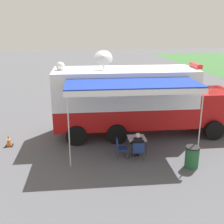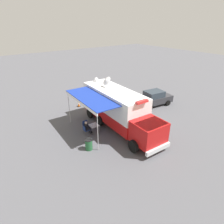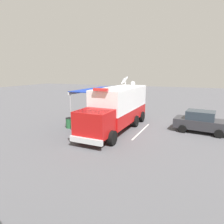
{
  "view_description": "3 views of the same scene",
  "coord_description": "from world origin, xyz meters",
  "px_view_note": "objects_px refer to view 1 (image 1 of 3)",
  "views": [
    {
      "loc": [
        13.71,
        -2.69,
        5.7
      ],
      "look_at": [
        1.2,
        -0.83,
        1.64
      ],
      "focal_mm": 44.5,
      "sensor_mm": 36.0,
      "label": 1
    },
    {
      "loc": [
        9.96,
        13.1,
        9.18
      ],
      "look_at": [
        0.64,
        0.54,
        1.68
      ],
      "focal_mm": 30.91,
      "sensor_mm": 36.0,
      "label": 2
    },
    {
      "loc": [
        -5.74,
        16.15,
        4.85
      ],
      "look_at": [
        0.63,
        0.47,
        1.37
      ],
      "focal_mm": 31.67,
      "sensor_mm": 36.0,
      "label": 3
    }
  ],
  "objects_px": {
    "folding_table": "(137,139)",
    "water_bottle": "(138,137)",
    "trash_bin": "(192,157)",
    "folding_chair_beside_table": "(120,147)",
    "traffic_cone": "(9,141)",
    "seated_responder": "(137,145)",
    "car_behind_truck": "(96,90)",
    "folding_chair_at_table": "(138,150)",
    "command_truck": "(139,99)"
  },
  "relations": [
    {
      "from": "command_truck",
      "to": "water_bottle",
      "type": "relative_size",
      "value": 42.82
    },
    {
      "from": "folding_table",
      "to": "water_bottle",
      "type": "relative_size",
      "value": 3.73
    },
    {
      "from": "folding_chair_at_table",
      "to": "seated_responder",
      "type": "relative_size",
      "value": 0.7
    },
    {
      "from": "seated_responder",
      "to": "trash_bin",
      "type": "height_order",
      "value": "seated_responder"
    },
    {
      "from": "command_truck",
      "to": "folding_chair_beside_table",
      "type": "relative_size",
      "value": 11.03
    },
    {
      "from": "command_truck",
      "to": "trash_bin",
      "type": "bearing_deg",
      "value": 18.61
    },
    {
      "from": "folding_chair_at_table",
      "to": "car_behind_truck",
      "type": "xyz_separation_m",
      "value": [
        -9.77,
        -0.89,
        0.37
      ]
    },
    {
      "from": "seated_responder",
      "to": "traffic_cone",
      "type": "distance_m",
      "value": 6.27
    },
    {
      "from": "water_bottle",
      "to": "traffic_cone",
      "type": "bearing_deg",
      "value": -106.08
    },
    {
      "from": "water_bottle",
      "to": "folding_chair_beside_table",
      "type": "distance_m",
      "value": 0.97
    },
    {
      "from": "folding_table",
      "to": "traffic_cone",
      "type": "bearing_deg",
      "value": -104.97
    },
    {
      "from": "water_bottle",
      "to": "car_behind_truck",
      "type": "bearing_deg",
      "value": -173.46
    },
    {
      "from": "trash_bin",
      "to": "seated_responder",
      "type": "bearing_deg",
      "value": -117.39
    },
    {
      "from": "folding_table",
      "to": "car_behind_truck",
      "type": "xyz_separation_m",
      "value": [
        -8.97,
        -1.01,
        0.21
      ]
    },
    {
      "from": "seated_responder",
      "to": "traffic_cone",
      "type": "xyz_separation_m",
      "value": [
        -2.21,
        -5.85,
        -0.37
      ]
    },
    {
      "from": "folding_chair_beside_table",
      "to": "car_behind_truck",
      "type": "relative_size",
      "value": 0.2
    },
    {
      "from": "folding_chair_beside_table",
      "to": "folding_chair_at_table",
      "type": "bearing_deg",
      "value": 59.63
    },
    {
      "from": "folding_chair_beside_table",
      "to": "traffic_cone",
      "type": "relative_size",
      "value": 1.5
    },
    {
      "from": "folding_chair_at_table",
      "to": "folding_chair_beside_table",
      "type": "height_order",
      "value": "same"
    },
    {
      "from": "folding_chair_at_table",
      "to": "traffic_cone",
      "type": "bearing_deg",
      "value": -112.29
    },
    {
      "from": "seated_responder",
      "to": "trash_bin",
      "type": "xyz_separation_m",
      "value": [
        1.06,
        2.06,
        -0.2
      ]
    },
    {
      "from": "traffic_cone",
      "to": "car_behind_truck",
      "type": "distance_m",
      "value": 8.9
    },
    {
      "from": "folding_chair_at_table",
      "to": "folding_chair_beside_table",
      "type": "xyz_separation_m",
      "value": [
        -0.42,
        -0.73,
        0.0
      ]
    },
    {
      "from": "trash_bin",
      "to": "folding_table",
      "type": "bearing_deg",
      "value": -130.83
    },
    {
      "from": "folding_table",
      "to": "water_bottle",
      "type": "xyz_separation_m",
      "value": [
        0.13,
        0.03,
        0.16
      ]
    },
    {
      "from": "folding_chair_beside_table",
      "to": "car_behind_truck",
      "type": "distance_m",
      "value": 9.35
    },
    {
      "from": "trash_bin",
      "to": "water_bottle",
      "type": "bearing_deg",
      "value": -128.96
    },
    {
      "from": "seated_responder",
      "to": "traffic_cone",
      "type": "relative_size",
      "value": 2.16
    },
    {
      "from": "command_truck",
      "to": "folding_table",
      "type": "distance_m",
      "value": 2.68
    },
    {
      "from": "water_bottle",
      "to": "car_behind_truck",
      "type": "relative_size",
      "value": 0.05
    },
    {
      "from": "command_truck",
      "to": "folding_chair_beside_table",
      "type": "xyz_separation_m",
      "value": [
        2.65,
        -1.46,
        -1.43
      ]
    },
    {
      "from": "folding_chair_at_table",
      "to": "folding_chair_beside_table",
      "type": "bearing_deg",
      "value": -120.37
    },
    {
      "from": "water_bottle",
      "to": "seated_responder",
      "type": "height_order",
      "value": "seated_responder"
    },
    {
      "from": "folding_chair_beside_table",
      "to": "traffic_cone",
      "type": "xyz_separation_m",
      "value": [
        -1.97,
        -5.12,
        -0.23
      ]
    },
    {
      "from": "seated_responder",
      "to": "car_behind_truck",
      "type": "relative_size",
      "value": 0.28
    },
    {
      "from": "folding_table",
      "to": "traffic_cone",
      "type": "distance_m",
      "value": 6.19
    },
    {
      "from": "seated_responder",
      "to": "folding_table",
      "type": "bearing_deg",
      "value": 169.27
    },
    {
      "from": "trash_bin",
      "to": "car_behind_truck",
      "type": "height_order",
      "value": "car_behind_truck"
    },
    {
      "from": "folding_chair_at_table",
      "to": "water_bottle",
      "type": "bearing_deg",
      "value": 166.8
    },
    {
      "from": "seated_responder",
      "to": "trash_bin",
      "type": "relative_size",
      "value": 1.37
    },
    {
      "from": "water_bottle",
      "to": "trash_bin",
      "type": "relative_size",
      "value": 0.25
    },
    {
      "from": "water_bottle",
      "to": "seated_responder",
      "type": "distance_m",
      "value": 0.53
    },
    {
      "from": "command_truck",
      "to": "folding_chair_beside_table",
      "type": "bearing_deg",
      "value": -28.76
    },
    {
      "from": "folding_table",
      "to": "trash_bin",
      "type": "xyz_separation_m",
      "value": [
        1.68,
        1.94,
        -0.22
      ]
    },
    {
      "from": "car_behind_truck",
      "to": "folding_chair_at_table",
      "type": "bearing_deg",
      "value": 5.19
    },
    {
      "from": "command_truck",
      "to": "water_bottle",
      "type": "bearing_deg",
      "value": -13.41
    },
    {
      "from": "folding_table",
      "to": "trash_bin",
      "type": "relative_size",
      "value": 0.92
    },
    {
      "from": "traffic_cone",
      "to": "trash_bin",
      "type": "bearing_deg",
      "value": 67.52
    },
    {
      "from": "folding_chair_beside_table",
      "to": "folding_table",
      "type": "bearing_deg",
      "value": 113.8
    },
    {
      "from": "folding_chair_beside_table",
      "to": "trash_bin",
      "type": "height_order",
      "value": "trash_bin"
    }
  ]
}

